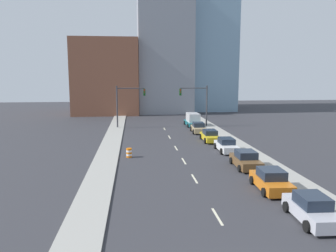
{
  "coord_description": "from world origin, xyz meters",
  "views": [
    {
      "loc": [
        -4.78,
        -10.05,
        8.1
      ],
      "look_at": [
        -0.66,
        29.02,
        2.2
      ],
      "focal_mm": 35.0,
      "sensor_mm": 36.0,
      "label": 1
    }
  ],
  "objects_px": {
    "traffic_signal_left": "(125,101)",
    "traffic_signal_right": "(199,100)",
    "box_truck_teal": "(193,120)",
    "sedan_brown": "(246,160)",
    "sedan_orange": "(271,181)",
    "sedan_tan": "(198,128)",
    "traffic_barrel": "(129,153)",
    "sedan_silver": "(312,209)",
    "sedan_yellow": "(210,136)",
    "sedan_white": "(226,145)"
  },
  "relations": [
    {
      "from": "traffic_signal_left",
      "to": "traffic_barrel",
      "type": "relative_size",
      "value": 7.07
    },
    {
      "from": "traffic_signal_right",
      "to": "traffic_barrel",
      "type": "height_order",
      "value": "traffic_signal_right"
    },
    {
      "from": "traffic_signal_left",
      "to": "traffic_barrel",
      "type": "xyz_separation_m",
      "value": [
        0.81,
        -19.68,
        -3.88
      ]
    },
    {
      "from": "sedan_silver",
      "to": "sedan_brown",
      "type": "relative_size",
      "value": 0.99
    },
    {
      "from": "sedan_orange",
      "to": "sedan_tan",
      "type": "distance_m",
      "value": 24.86
    },
    {
      "from": "traffic_signal_right",
      "to": "sedan_orange",
      "type": "relative_size",
      "value": 1.53
    },
    {
      "from": "sedan_white",
      "to": "box_truck_teal",
      "type": "relative_size",
      "value": 0.81
    },
    {
      "from": "box_truck_teal",
      "to": "sedan_white",
      "type": "bearing_deg",
      "value": -89.63
    },
    {
      "from": "traffic_signal_left",
      "to": "sedan_tan",
      "type": "bearing_deg",
      "value": -27.7
    },
    {
      "from": "traffic_signal_right",
      "to": "sedan_brown",
      "type": "distance_m",
      "value": 24.83
    },
    {
      "from": "traffic_signal_left",
      "to": "sedan_orange",
      "type": "xyz_separation_m",
      "value": [
        11.14,
        -30.5,
        -3.66
      ]
    },
    {
      "from": "sedan_orange",
      "to": "sedan_silver",
      "type": "bearing_deg",
      "value": -85.77
    },
    {
      "from": "traffic_signal_left",
      "to": "box_truck_teal",
      "type": "bearing_deg",
      "value": 4.45
    },
    {
      "from": "traffic_signal_left",
      "to": "sedan_silver",
      "type": "bearing_deg",
      "value": -72.47
    },
    {
      "from": "traffic_barrel",
      "to": "box_truck_teal",
      "type": "height_order",
      "value": "box_truck_teal"
    },
    {
      "from": "sedan_yellow",
      "to": "box_truck_teal",
      "type": "relative_size",
      "value": 0.85
    },
    {
      "from": "box_truck_teal",
      "to": "sedan_brown",
      "type": "bearing_deg",
      "value": -90.06
    },
    {
      "from": "sedan_yellow",
      "to": "box_truck_teal",
      "type": "distance_m",
      "value": 13.01
    },
    {
      "from": "sedan_tan",
      "to": "sedan_orange",
      "type": "bearing_deg",
      "value": -86.43
    },
    {
      "from": "traffic_signal_left",
      "to": "sedan_white",
      "type": "xyz_separation_m",
      "value": [
        11.42,
        -18.01,
        -3.68
      ]
    },
    {
      "from": "sedan_brown",
      "to": "sedan_orange",
      "type": "bearing_deg",
      "value": -90.55
    },
    {
      "from": "sedan_silver",
      "to": "traffic_signal_right",
      "type": "bearing_deg",
      "value": 91.64
    },
    {
      "from": "traffic_signal_right",
      "to": "traffic_barrel",
      "type": "distance_m",
      "value": 22.95
    },
    {
      "from": "sedan_tan",
      "to": "sedan_brown",
      "type": "bearing_deg",
      "value": -85.56
    },
    {
      "from": "traffic_barrel",
      "to": "sedan_white",
      "type": "distance_m",
      "value": 10.74
    },
    {
      "from": "traffic_barrel",
      "to": "sedan_brown",
      "type": "xyz_separation_m",
      "value": [
        10.52,
        -4.87,
        0.22
      ]
    },
    {
      "from": "sedan_tan",
      "to": "sedan_white",
      "type": "bearing_deg",
      "value": -84.26
    },
    {
      "from": "sedan_yellow",
      "to": "box_truck_teal",
      "type": "height_order",
      "value": "box_truck_teal"
    },
    {
      "from": "traffic_barrel",
      "to": "sedan_brown",
      "type": "bearing_deg",
      "value": -24.84
    },
    {
      "from": "traffic_signal_right",
      "to": "box_truck_teal",
      "type": "bearing_deg",
      "value": 134.09
    },
    {
      "from": "sedan_silver",
      "to": "sedan_tan",
      "type": "distance_m",
      "value": 30.07
    },
    {
      "from": "traffic_signal_right",
      "to": "sedan_white",
      "type": "distance_m",
      "value": 18.39
    },
    {
      "from": "traffic_signal_right",
      "to": "sedan_yellow",
      "type": "bearing_deg",
      "value": -94.63
    },
    {
      "from": "sedan_tan",
      "to": "box_truck_teal",
      "type": "height_order",
      "value": "box_truck_teal"
    },
    {
      "from": "sedan_silver",
      "to": "sedan_tan",
      "type": "bearing_deg",
      "value": 93.71
    },
    {
      "from": "traffic_signal_left",
      "to": "sedan_silver",
      "type": "height_order",
      "value": "traffic_signal_left"
    },
    {
      "from": "sedan_silver",
      "to": "box_truck_teal",
      "type": "height_order",
      "value": "box_truck_teal"
    },
    {
      "from": "traffic_signal_left",
      "to": "sedan_tan",
      "type": "xyz_separation_m",
      "value": [
        10.76,
        -5.65,
        -3.67
      ]
    },
    {
      "from": "traffic_signal_right",
      "to": "traffic_barrel",
      "type": "xyz_separation_m",
      "value": [
        -11.14,
        -19.68,
        -3.88
      ]
    },
    {
      "from": "sedan_orange",
      "to": "sedan_brown",
      "type": "height_order",
      "value": "sedan_orange"
    },
    {
      "from": "sedan_orange",
      "to": "traffic_signal_right",
      "type": "bearing_deg",
      "value": 91.14
    },
    {
      "from": "traffic_signal_left",
      "to": "traffic_signal_right",
      "type": "xyz_separation_m",
      "value": [
        11.95,
        0.0,
        0.0
      ]
    },
    {
      "from": "sedan_brown",
      "to": "sedan_yellow",
      "type": "relative_size",
      "value": 0.91
    },
    {
      "from": "traffic_signal_left",
      "to": "sedan_white",
      "type": "relative_size",
      "value": 1.48
    },
    {
      "from": "traffic_barrel",
      "to": "sedan_yellow",
      "type": "height_order",
      "value": "sedan_yellow"
    },
    {
      "from": "sedan_yellow",
      "to": "traffic_signal_right",
      "type": "bearing_deg",
      "value": 86.09
    },
    {
      "from": "traffic_barrel",
      "to": "sedan_yellow",
      "type": "bearing_deg",
      "value": 36.62
    },
    {
      "from": "traffic_signal_right",
      "to": "sedan_silver",
      "type": "height_order",
      "value": "traffic_signal_right"
    },
    {
      "from": "sedan_orange",
      "to": "box_truck_teal",
      "type": "relative_size",
      "value": 0.79
    },
    {
      "from": "sedan_silver",
      "to": "sedan_orange",
      "type": "relative_size",
      "value": 0.98
    }
  ]
}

